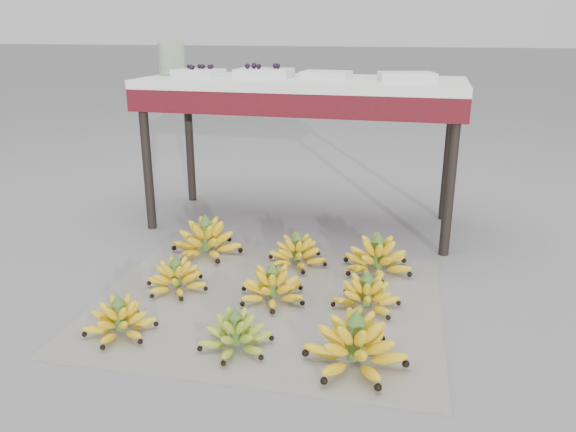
% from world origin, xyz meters
% --- Properties ---
extents(ground, '(60.00, 60.00, 0.00)m').
position_xyz_m(ground, '(0.00, 0.00, 0.00)').
color(ground, gray).
rests_on(ground, ground).
extents(newspaper_mat, '(1.29, 1.09, 0.01)m').
position_xyz_m(newspaper_mat, '(0.02, 0.08, 0.00)').
color(newspaper_mat, beige).
rests_on(newspaper_mat, ground).
extents(bunch_front_left, '(0.27, 0.27, 0.14)m').
position_xyz_m(bunch_front_left, '(-0.39, -0.27, 0.05)').
color(bunch_front_left, yellow).
rests_on(bunch_front_left, newspaper_mat).
extents(bunch_front_center, '(0.24, 0.24, 0.14)m').
position_xyz_m(bunch_front_center, '(0.01, -0.26, 0.05)').
color(bunch_front_center, '#86A834').
rests_on(bunch_front_center, newspaper_mat).
extents(bunch_front_right, '(0.40, 0.40, 0.19)m').
position_xyz_m(bunch_front_right, '(0.38, -0.26, 0.07)').
color(bunch_front_right, yellow).
rests_on(bunch_front_right, newspaper_mat).
extents(bunch_mid_left, '(0.29, 0.29, 0.14)m').
position_xyz_m(bunch_mid_left, '(-0.35, 0.08, 0.06)').
color(bunch_mid_left, yellow).
rests_on(bunch_mid_left, newspaper_mat).
extents(bunch_mid_center, '(0.32, 0.32, 0.15)m').
position_xyz_m(bunch_mid_center, '(0.03, 0.09, 0.06)').
color(bunch_mid_center, yellow).
rests_on(bunch_mid_center, newspaper_mat).
extents(bunch_mid_right, '(0.29, 0.29, 0.15)m').
position_xyz_m(bunch_mid_right, '(0.37, 0.11, 0.06)').
color(bunch_mid_right, yellow).
rests_on(bunch_mid_right, newspaper_mat).
extents(bunch_back_left, '(0.33, 0.33, 0.19)m').
position_xyz_m(bunch_back_left, '(-0.37, 0.45, 0.07)').
color(bunch_back_left, yellow).
rests_on(bunch_back_left, newspaper_mat).
extents(bunch_back_center, '(0.32, 0.32, 0.15)m').
position_xyz_m(bunch_back_center, '(0.05, 0.43, 0.06)').
color(bunch_back_center, yellow).
rests_on(bunch_back_center, newspaper_mat).
extents(bunch_back_right, '(0.37, 0.37, 0.18)m').
position_xyz_m(bunch_back_right, '(0.38, 0.44, 0.07)').
color(bunch_back_right, yellow).
rests_on(bunch_back_right, newspaper_mat).
extents(vendor_table, '(1.53, 0.61, 0.73)m').
position_xyz_m(vendor_table, '(-0.06, 0.97, 0.65)').
color(vendor_table, black).
rests_on(vendor_table, ground).
extents(tray_far_left, '(0.25, 0.20, 0.06)m').
position_xyz_m(tray_far_left, '(-0.58, 0.94, 0.75)').
color(tray_far_left, silver).
rests_on(tray_far_left, vendor_table).
extents(tray_left, '(0.27, 0.19, 0.07)m').
position_xyz_m(tray_left, '(-0.25, 0.96, 0.76)').
color(tray_left, silver).
rests_on(tray_left, vendor_table).
extents(tray_right, '(0.23, 0.18, 0.04)m').
position_xyz_m(tray_right, '(0.05, 0.97, 0.75)').
color(tray_right, silver).
rests_on(tray_right, vendor_table).
extents(tray_far_right, '(0.28, 0.22, 0.04)m').
position_xyz_m(tray_far_right, '(0.43, 0.93, 0.75)').
color(tray_far_right, silver).
rests_on(tray_far_right, vendor_table).
extents(glass_jar, '(0.16, 0.16, 0.17)m').
position_xyz_m(glass_jar, '(-0.75, 1.00, 0.82)').
color(glass_jar, beige).
rests_on(glass_jar, vendor_table).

